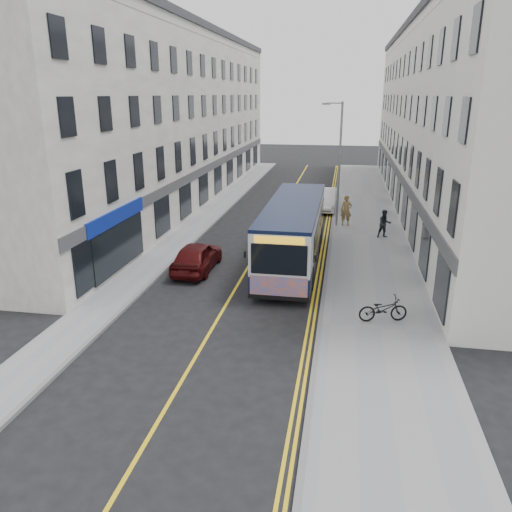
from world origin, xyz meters
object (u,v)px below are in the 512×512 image
at_px(car_maroon, 197,256).
at_px(pedestrian_far, 385,224).
at_px(city_bus, 293,231).
at_px(pedestrian_near, 346,211).
at_px(bicycle, 383,309).
at_px(streetlamp, 338,161).
at_px(car_white, 324,199).

bearing_deg(car_maroon, pedestrian_far, -141.79).
height_order(pedestrian_far, car_maroon, pedestrian_far).
bearing_deg(city_bus, pedestrian_near, 71.91).
distance_m(pedestrian_near, car_maroon, 12.30).
xyz_separation_m(bicycle, car_maroon, (-8.76, 4.67, 0.12)).
height_order(streetlamp, pedestrian_near, streetlamp).
xyz_separation_m(pedestrian_near, car_white, (-1.65, 5.11, -0.34)).
relative_size(city_bus, bicycle, 5.98).
xyz_separation_m(city_bus, car_white, (1.00, 13.23, -1.00)).
height_order(streetlamp, city_bus, streetlamp).
height_order(city_bus, pedestrian_far, city_bus).
height_order(streetlamp, pedestrian_far, streetlamp).
distance_m(streetlamp, car_white, 6.35).
xyz_separation_m(bicycle, car_white, (-3.14, 19.69, 0.17)).
bearing_deg(streetlamp, pedestrian_far, -39.71).
distance_m(bicycle, car_maroon, 9.92).
xyz_separation_m(bicycle, pedestrian_near, (-1.49, 14.58, 0.52)).
height_order(streetlamp, bicycle, streetlamp).
bearing_deg(pedestrian_far, bicycle, -109.41).
relative_size(bicycle, pedestrian_near, 0.93).
bearing_deg(car_white, streetlamp, -79.04).
relative_size(pedestrian_far, car_maroon, 0.39).
distance_m(bicycle, car_white, 19.94).
distance_m(pedestrian_far, car_white, 8.59).
distance_m(pedestrian_near, car_white, 5.38).
bearing_deg(streetlamp, car_white, 100.68).
bearing_deg(city_bus, streetlamp, 76.28).
relative_size(streetlamp, car_maroon, 1.85).
relative_size(streetlamp, car_white, 1.67).
bearing_deg(car_maroon, bicycle, 152.42).
distance_m(bicycle, pedestrian_far, 12.10).
distance_m(pedestrian_near, pedestrian_far, 3.41).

